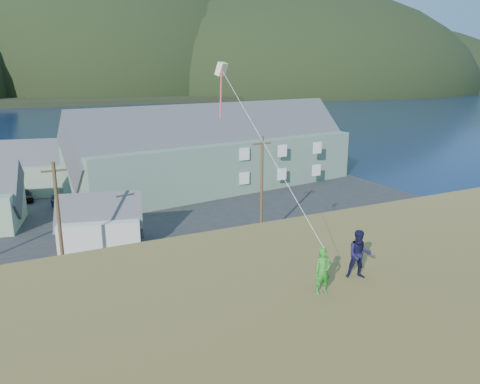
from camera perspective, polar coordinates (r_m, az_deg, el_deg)
name	(u,v)px	position (r m, az deg, el deg)	size (l,w,h in m)	color
ground	(116,279)	(34.16, -14.92, -10.26)	(900.00, 900.00, 0.00)	#0A1638
grass_strip	(122,291)	(32.36, -14.17, -11.57)	(110.00, 8.00, 0.10)	#4C3D19
waterfront_lot	(79,214)	(49.95, -19.02, -2.51)	(72.00, 36.00, 0.12)	#28282B
wharf	(9,172)	(71.91, -26.38, 2.15)	(26.00, 14.00, 0.90)	gray
far_shore	(10,90)	(360.88, -26.20, 11.08)	(900.00, 320.00, 2.00)	black
far_hills	(76,90)	(312.95, -19.41, 11.60)	(760.00, 265.00, 143.00)	black
lodge	(218,150)	(57.00, -2.66, 5.19)	(36.29, 14.75, 12.40)	slate
shed_white	(100,223)	(39.70, -16.67, -3.62)	(7.64, 5.98, 5.36)	beige
shed_palegreen_far	(25,169)	(59.98, -24.70, 2.53)	(12.37, 8.53, 7.63)	gray
utility_poles	(76,216)	(33.69, -19.32, -2.73)	(27.70, 0.24, 9.17)	#47331E
kite_flyer_green	(323,271)	(15.15, 10.07, -9.47)	(0.55, 0.36, 1.52)	#288323
kite_flyer_navy	(359,254)	(16.46, 14.34, -7.38)	(0.82, 0.64, 1.69)	#131233
kite_rig	(223,75)	(20.00, -2.15, 14.10)	(0.93, 4.06, 9.26)	beige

